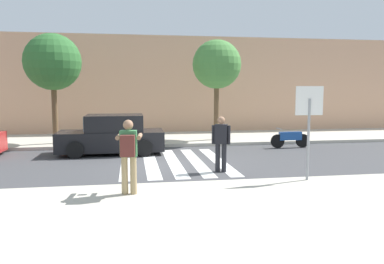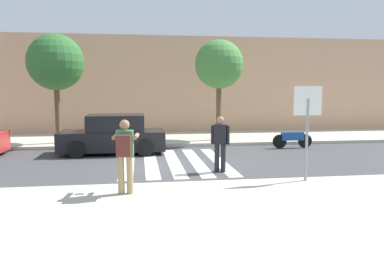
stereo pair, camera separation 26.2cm
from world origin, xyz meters
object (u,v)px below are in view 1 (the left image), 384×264
Objects in this scene: pedestrian_crossing at (221,141)px; street_tree_west at (53,62)px; photographer_with_backpack at (128,150)px; parked_car_black at (112,136)px; stop_sign at (309,112)px; motorcycle at (290,138)px; street_tree_center at (217,65)px.

street_tree_west is (-6.07, 6.23, 2.75)m from pedestrian_crossing.
photographer_with_backpack is 0.42× the size of parked_car_black.
motorcycle is at bearing 69.97° from stop_sign.
motorcycle is (6.93, 6.78, -0.75)m from photographer_with_backpack.
parked_car_black is at bearing -177.74° from motorcycle.
street_tree_west is at bearing -179.09° from street_tree_center.
stop_sign is 8.02m from parked_car_black.
photographer_with_backpack is 0.98× the size of motorcycle.
pedestrian_crossing is at bearing 42.75° from photographer_with_backpack.
stop_sign is at bearing 7.92° from photographer_with_backpack.
stop_sign reaches higher than parked_car_black.
photographer_with_backpack reaches higher than motorcycle.
photographer_with_backpack is 1.00× the size of pedestrian_crossing.
stop_sign is 4.80m from photographer_with_backpack.
street_tree_center is (7.38, 0.12, -0.02)m from street_tree_west.
parked_car_black is 7.62m from motorcycle.
street_tree_center is at bearing 94.05° from stop_sign.
photographer_with_backpack reaches higher than parked_car_black.
photographer_with_backpack is at bearing -172.08° from stop_sign.
street_tree_west is 1.02× the size of street_tree_center.
stop_sign is at bearing -45.68° from street_tree_west.
motorcycle is at bearing 45.44° from pedestrian_crossing.
parked_car_black is 2.33× the size of motorcycle.
photographer_with_backpack is at bearing -69.61° from street_tree_west.
photographer_with_backpack is 3.81m from pedestrian_crossing.
pedestrian_crossing is 0.36× the size of street_tree_center.
stop_sign is 11.54m from street_tree_west.
street_tree_west reaches higher than street_tree_center.
street_tree_center reaches higher than motorcycle.
photographer_with_backpack is at bearing -114.68° from street_tree_center.
motorcycle is 0.37× the size of street_tree_center.
photographer_with_backpack is at bearing -137.25° from pedestrian_crossing.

